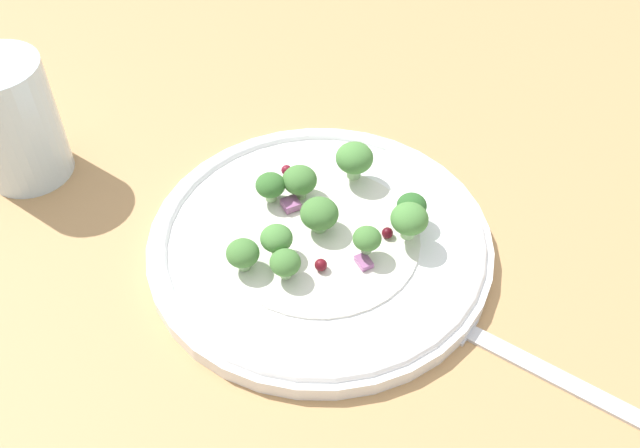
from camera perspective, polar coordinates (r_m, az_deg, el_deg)
ground_plane at (r=54.02cm, az=3.14°, el=-2.41°), size 180.00×180.00×2.00cm
plate at (r=52.31cm, az=-0.00°, el=-1.38°), size 24.74×24.74×1.70cm
dressing_pool at (r=51.98cm, az=-0.00°, el=-1.05°), size 14.35×14.35×0.20cm
broccoli_floret_0 at (r=48.48cm, az=-2.74°, el=-3.08°), size 2.12×2.12×2.14cm
broccoli_floret_1 at (r=52.20cm, az=7.20°, el=1.39°), size 2.15×2.15×2.18cm
broccoli_floret_2 at (r=49.58cm, az=3.71°, el=-1.19°), size 1.99×1.99×2.02cm
broccoli_floret_3 at (r=54.79cm, az=2.72°, el=5.14°), size 2.85×2.85×2.89cm
broccoli_floret_4 at (r=49.65cm, az=-3.43°, el=-1.17°), size 2.24×2.24×2.27cm
broccoli_floret_5 at (r=53.87cm, az=-1.41°, el=3.57°), size 2.58×2.58×2.61cm
broccoli_floret_6 at (r=49.20cm, az=-6.07°, el=-2.33°), size 2.28×2.28×2.31cm
broccoli_floret_7 at (r=50.41cm, az=7.02°, el=0.35°), size 2.64×2.64×2.67cm
broccoli_floret_8 at (r=51.32cm, az=-0.05°, el=0.77°), size 2.75×2.75×2.79cm
broccoli_floret_9 at (r=53.48cm, az=-3.91°, el=3.02°), size 2.22×2.22×2.24cm
cranberry_0 at (r=49.45cm, az=0.31°, el=-3.38°), size 0.87×0.87×0.87cm
cranberry_1 at (r=51.86cm, az=5.30°, el=-0.70°), size 0.82×0.82×0.82cm
cranberry_2 at (r=56.23cm, az=-2.65°, el=4.24°), size 0.83×0.83×0.83cm
onion_bit_0 at (r=53.67cm, az=-2.31°, el=1.57°), size 1.59×1.58×0.58cm
onion_bit_1 at (r=50.11cm, az=3.45°, el=-2.97°), size 1.31×1.51×0.40cm
onion_bit_2 at (r=55.61cm, az=-4.20°, el=3.36°), size 1.24×1.18×0.59cm
fork at (r=48.75cm, az=16.55°, el=-10.56°), size 3.88×18.68×0.50cm
water_glass at (r=60.29cm, az=-22.91°, el=7.44°), size 6.70×6.70×10.07cm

